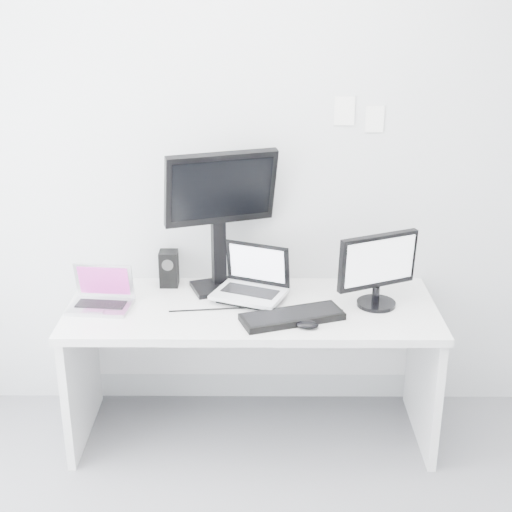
# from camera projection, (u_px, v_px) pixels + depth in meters

# --- Properties ---
(back_wall) EXTENTS (3.60, 0.00, 3.60)m
(back_wall) POSITION_uv_depth(u_px,v_px,m) (252.00, 165.00, 3.62)
(back_wall) COLOR silver
(back_wall) RESTS_ON ground
(desk) EXTENTS (1.80, 0.70, 0.73)m
(desk) POSITION_uv_depth(u_px,v_px,m) (252.00, 371.00, 3.64)
(desk) COLOR silver
(desk) RESTS_ON ground
(macbook) EXTENTS (0.31, 0.25, 0.22)m
(macbook) POSITION_uv_depth(u_px,v_px,m) (99.00, 288.00, 3.45)
(macbook) COLOR #ABABB0
(macbook) RESTS_ON desk
(speaker) EXTENTS (0.12, 0.12, 0.19)m
(speaker) POSITION_uv_depth(u_px,v_px,m) (169.00, 268.00, 3.72)
(speaker) COLOR black
(speaker) RESTS_ON desk
(dell_laptop) EXTENTS (0.41, 0.37, 0.28)m
(dell_laptop) POSITION_uv_depth(u_px,v_px,m) (249.00, 275.00, 3.52)
(dell_laptop) COLOR silver
(dell_laptop) RESTS_ON desk
(rear_monitor) EXTENTS (0.59, 0.37, 0.75)m
(rear_monitor) POSITION_uv_depth(u_px,v_px,m) (220.00, 220.00, 3.58)
(rear_monitor) COLOR black
(rear_monitor) RESTS_ON desk
(samsung_monitor) EXTENTS (0.46, 0.34, 0.38)m
(samsung_monitor) POSITION_uv_depth(u_px,v_px,m) (378.00, 269.00, 3.45)
(samsung_monitor) COLOR black
(samsung_monitor) RESTS_ON desk
(keyboard) EXTENTS (0.51, 0.32, 0.03)m
(keyboard) POSITION_uv_depth(u_px,v_px,m) (292.00, 317.00, 3.37)
(keyboard) COLOR black
(keyboard) RESTS_ON desk
(mouse) EXTENTS (0.12, 0.09, 0.04)m
(mouse) POSITION_uv_depth(u_px,v_px,m) (307.00, 324.00, 3.29)
(mouse) COLOR black
(mouse) RESTS_ON desk
(wall_note_0) EXTENTS (0.10, 0.00, 0.14)m
(wall_note_0) POSITION_uv_depth(u_px,v_px,m) (344.00, 111.00, 3.51)
(wall_note_0) COLOR white
(wall_note_0) RESTS_ON back_wall
(wall_note_1) EXTENTS (0.09, 0.00, 0.13)m
(wall_note_1) POSITION_uv_depth(u_px,v_px,m) (375.00, 119.00, 3.53)
(wall_note_1) COLOR white
(wall_note_1) RESTS_ON back_wall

